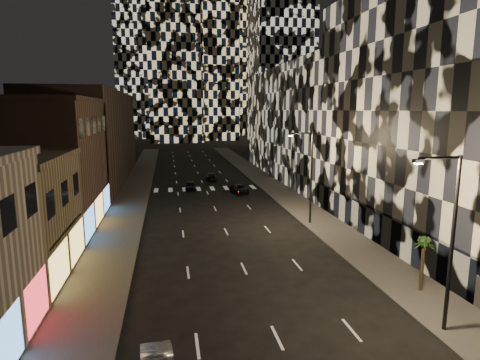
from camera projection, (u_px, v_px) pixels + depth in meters
name	position (u px, v px, depth m)	size (l,w,h in m)	color
sidewalk_left	(134.00, 191.00, 56.18)	(4.00, 120.00, 0.15)	#47443F
sidewalk_right	(272.00, 186.00, 59.65)	(4.00, 120.00, 0.15)	#47443F
curb_left	(150.00, 190.00, 56.54)	(0.20, 120.00, 0.15)	#4C4C47
curb_right	(259.00, 186.00, 59.29)	(0.20, 120.00, 0.15)	#4C4C47
retail_brown	(41.00, 166.00, 37.94)	(10.00, 15.00, 12.00)	#50392D
retail_filler_left	(92.00, 137.00, 63.45)	(10.00, 40.00, 14.00)	#50392D
midrise_right	(461.00, 113.00, 34.77)	(16.00, 25.00, 22.00)	#232326
midrise_base	(372.00, 223.00, 35.08)	(0.60, 25.00, 3.00)	#383838
midrise_filler_right	(321.00, 123.00, 66.62)	(16.00, 40.00, 18.00)	#232326
tower_center_low	(173.00, 2.00, 136.56)	(18.00, 18.00, 95.00)	black
streetlight_near	(449.00, 232.00, 19.67)	(2.55, 0.25, 9.00)	black
streetlight_far	(309.00, 171.00, 39.06)	(2.55, 0.25, 9.00)	black
car_dark_midlane	(190.00, 186.00, 56.79)	(1.49, 3.70, 1.26)	black
car_dark_oncoming	(212.00, 176.00, 64.76)	(1.69, 4.15, 1.20)	black
car_dark_rightlane	(239.00, 189.00, 54.73)	(1.93, 4.19, 1.16)	black
palm_tree	(424.00, 247.00, 24.61)	(1.76, 1.72, 3.44)	#47331E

